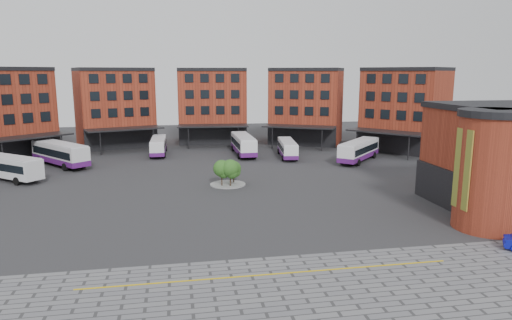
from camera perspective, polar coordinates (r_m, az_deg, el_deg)
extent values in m
plane|color=#28282B|center=(45.11, -4.30, -6.86)|extent=(160.00, 160.00, 0.00)
cube|color=gold|center=(32.46, 1.96, -14.07)|extent=(26.00, 0.15, 0.02)
cube|color=maroon|center=(84.48, -29.01, 4.96)|extent=(16.35, 16.13, 14.00)
cube|color=black|center=(80.63, -27.31, 1.31)|extent=(10.00, 9.07, 4.00)
cube|color=black|center=(79.72, -27.70, 6.40)|extent=(8.60, 7.77, 8.00)
cube|color=black|center=(78.25, -26.70, 2.58)|extent=(12.61, 11.97, 0.25)
cylinder|color=black|center=(75.07, -29.09, 0.52)|extent=(0.20, 0.20, 4.00)
cylinder|color=black|center=(78.98, -23.05, 1.48)|extent=(0.20, 0.20, 4.00)
cube|color=maroon|center=(90.14, -17.26, 6.12)|extent=(15.55, 13.69, 14.00)
cube|color=black|center=(85.95, -16.39, 2.60)|extent=(12.45, 4.71, 4.00)
cube|color=black|center=(89.89, -17.52, 10.76)|extent=(15.65, 13.97, 0.60)
cube|color=black|center=(85.07, -16.62, 7.39)|extent=(10.87, 3.87, 8.00)
cube|color=black|center=(83.42, -16.10, 3.77)|extent=(13.72, 8.39, 0.25)
cylinder|color=black|center=(81.03, -18.86, 1.98)|extent=(0.20, 0.20, 4.00)
cylinder|color=black|center=(83.09, -12.69, 2.51)|extent=(0.20, 0.20, 4.00)
cube|color=maroon|center=(92.20, -5.47, 6.66)|extent=(13.67, 10.88, 14.00)
cube|color=black|center=(87.89, -5.37, 3.17)|extent=(13.00, 1.41, 4.00)
cube|color=black|center=(91.96, -5.55, 11.20)|extent=(13.69, 11.18, 0.60)
cube|color=black|center=(87.02, -5.45, 7.86)|extent=(11.42, 0.95, 8.00)
cube|color=black|center=(85.31, -5.37, 4.29)|extent=(13.28, 5.30, 0.25)
cylinder|color=black|center=(83.84, -8.44, 2.73)|extent=(0.20, 0.20, 4.00)
cylinder|color=black|center=(83.96, -2.22, 2.85)|extent=(0.20, 0.20, 4.00)
cube|color=maroon|center=(90.58, 6.33, 6.56)|extent=(16.12, 14.81, 14.00)
cube|color=black|center=(86.37, 5.67, 3.03)|extent=(11.81, 6.35, 4.00)
cube|color=black|center=(90.34, 6.43, 11.19)|extent=(16.26, 15.08, 0.60)
cube|color=black|center=(85.49, 5.73, 7.80)|extent=(10.26, 5.33, 8.00)
cube|color=black|center=(83.83, 5.38, 4.18)|extent=(13.58, 9.82, 0.25)
cylinder|color=black|center=(83.38, 2.04, 2.80)|extent=(0.20, 0.20, 4.00)
cylinder|color=black|center=(81.55, 8.24, 2.51)|extent=(0.20, 0.20, 4.00)
cube|color=maroon|center=(85.35, 18.13, 5.83)|extent=(16.02, 16.39, 14.00)
cube|color=black|center=(81.45, 16.64, 2.15)|extent=(8.74, 10.28, 4.00)
cube|color=black|center=(85.09, 18.42, 10.73)|extent=(16.25, 16.58, 0.60)
cube|color=black|center=(80.55, 16.86, 7.20)|extent=(7.47, 8.86, 8.00)
cube|color=black|center=(79.05, 16.04, 3.40)|extent=(11.73, 12.79, 0.25)
cylinder|color=black|center=(79.65, 12.45, 2.17)|extent=(0.20, 0.20, 4.00)
cylinder|color=black|center=(75.96, 18.54, 1.44)|extent=(0.20, 0.20, 4.00)
cube|color=black|center=(50.35, 22.88, -3.45)|extent=(0.40, 12.00, 4.00)
cylinder|color=maroon|center=(45.01, 27.38, -1.53)|extent=(6.00, 6.00, 10.00)
cylinder|color=black|center=(44.29, 27.98, 5.19)|extent=(6.40, 6.40, 0.60)
cube|color=orange|center=(43.22, 24.38, -1.07)|extent=(0.12, 2.20, 7.00)
cylinder|color=gray|center=(56.78, -3.54, -3.06)|extent=(4.40, 4.40, 0.12)
cylinder|color=#332114|center=(55.95, -4.29, -2.50)|extent=(0.14, 0.14, 1.60)
sphere|color=#244F1A|center=(55.63, -4.31, -1.06)|extent=(2.08, 2.08, 2.08)
sphere|color=#244F1A|center=(55.61, -4.08, -1.57)|extent=(1.45, 1.45, 1.45)
cylinder|color=#332114|center=(57.31, -2.82, -2.28)|extent=(0.14, 0.14, 1.37)
sphere|color=#244F1A|center=(57.04, -2.83, -1.07)|extent=(1.92, 1.92, 1.92)
sphere|color=#244F1A|center=(57.01, -2.61, -1.50)|extent=(1.34, 1.34, 1.34)
cylinder|color=#332114|center=(55.66, -3.22, -2.54)|extent=(0.14, 0.14, 1.64)
sphere|color=#244F1A|center=(55.34, -3.24, -1.05)|extent=(2.18, 2.18, 2.18)
sphere|color=#244F1A|center=(55.32, -3.01, -1.58)|extent=(1.52, 1.52, 1.52)
cube|color=silver|center=(67.03, -28.64, -0.70)|extent=(10.32, 9.08, 2.50)
cube|color=black|center=(67.00, -28.66, -0.55)|extent=(9.66, 8.56, 0.97)
cube|color=silver|center=(66.82, -28.74, 0.40)|extent=(9.91, 8.72, 0.12)
cylinder|color=black|center=(70.94, -29.25, -1.25)|extent=(0.99, 0.88, 1.02)
cylinder|color=black|center=(63.63, -27.76, -2.37)|extent=(0.99, 0.88, 1.02)
cylinder|color=black|center=(65.01, -25.89, -1.95)|extent=(0.99, 0.88, 1.02)
cube|color=silver|center=(73.72, -23.30, 0.83)|extent=(10.00, 11.32, 2.75)
cube|color=black|center=(73.69, -23.31, 0.98)|extent=(9.42, 10.59, 1.07)
cube|color=silver|center=(73.50, -23.38, 1.93)|extent=(9.60, 10.87, 0.13)
cube|color=black|center=(79.12, -25.28, 1.50)|extent=(1.92, 1.61, 1.23)
cube|color=#56186F|center=(73.88, -23.24, 0.08)|extent=(10.05, 11.38, 0.79)
cylinder|color=black|center=(76.91, -25.47, -0.04)|extent=(0.97, 1.08, 1.12)
cylinder|color=black|center=(78.06, -23.60, 0.26)|extent=(0.97, 1.08, 1.12)
cylinder|color=black|center=(69.86, -22.79, -0.83)|extent=(0.97, 1.08, 1.12)
cylinder|color=black|center=(71.13, -20.79, -0.50)|extent=(0.97, 1.08, 1.12)
cube|color=white|center=(78.96, -12.11, 1.83)|extent=(2.48, 10.12, 2.24)
cube|color=black|center=(78.93, -12.11, 1.94)|extent=(2.53, 9.31, 0.87)
cube|color=silver|center=(78.79, -12.14, 2.67)|extent=(2.38, 9.71, 0.11)
cube|color=black|center=(83.80, -11.94, 2.49)|extent=(1.95, 0.16, 1.01)
cube|color=#56186F|center=(79.08, -12.08, 1.26)|extent=(2.52, 10.16, 0.64)
cylinder|color=black|center=(82.39, -12.76, 1.35)|extent=(0.29, 0.92, 0.92)
cylinder|color=black|center=(82.27, -11.17, 1.40)|extent=(0.29, 0.92, 0.92)
cylinder|color=black|center=(76.05, -13.05, 0.56)|extent=(0.29, 0.92, 0.92)
cylinder|color=black|center=(75.92, -11.33, 0.61)|extent=(0.29, 0.92, 0.92)
cube|color=white|center=(77.06, -1.59, 2.05)|extent=(2.74, 11.72, 2.61)
cube|color=black|center=(77.03, -1.59, 2.18)|extent=(2.80, 10.78, 1.01)
cube|color=silver|center=(76.87, -1.60, 3.05)|extent=(2.63, 11.25, 0.13)
cube|color=black|center=(82.65, -2.21, 2.81)|extent=(2.26, 0.14, 1.17)
cube|color=#56186F|center=(77.21, -1.59, 1.37)|extent=(2.78, 11.76, 0.74)
cylinder|color=black|center=(80.75, -2.93, 1.47)|extent=(0.33, 1.07, 1.06)
cylinder|color=black|center=(81.14, -1.07, 1.53)|extent=(0.33, 1.07, 1.06)
cylinder|color=black|center=(73.44, -2.15, 0.53)|extent=(0.33, 1.07, 1.06)
cylinder|color=black|center=(73.87, -0.11, 0.60)|extent=(0.33, 1.07, 1.06)
cube|color=white|center=(74.89, 3.95, 1.54)|extent=(3.44, 10.06, 2.20)
cube|color=black|center=(74.86, 3.95, 1.66)|extent=(3.40, 9.29, 0.85)
cube|color=silver|center=(74.71, 3.96, 2.40)|extent=(3.30, 9.66, 0.11)
cube|color=black|center=(79.60, 3.53, 2.25)|extent=(1.91, 0.35, 0.99)
cube|color=#56186F|center=(75.02, 3.94, 0.95)|extent=(3.48, 10.11, 0.63)
cylinder|color=black|center=(78.05, 2.84, 1.08)|extent=(0.38, 0.92, 0.90)
cylinder|color=black|center=(78.31, 4.47, 1.09)|extent=(0.38, 0.92, 0.90)
cylinder|color=black|center=(71.87, 3.36, 0.22)|extent=(0.38, 0.92, 0.90)
cylinder|color=black|center=(72.15, 5.13, 0.24)|extent=(0.38, 0.92, 0.90)
cube|color=white|center=(73.17, 12.74, 1.28)|extent=(9.69, 10.26, 2.56)
cube|color=black|center=(73.14, 12.75, 1.42)|extent=(9.11, 9.62, 0.99)
cube|color=silver|center=(72.97, 12.79, 2.32)|extent=(9.30, 9.85, 0.13)
cube|color=black|center=(78.43, 14.14, 2.03)|extent=(1.72, 1.59, 1.15)
cube|color=#56186F|center=(73.32, 12.71, 0.58)|extent=(9.75, 10.32, 0.73)
cylinder|color=black|center=(77.25, 12.71, 0.78)|extent=(0.94, 0.98, 1.05)
cylinder|color=black|center=(76.43, 14.55, 0.59)|extent=(0.94, 0.98, 1.05)
cylinder|color=black|center=(70.45, 10.69, -0.10)|extent=(0.94, 0.98, 1.05)
cylinder|color=black|center=(69.56, 12.68, -0.32)|extent=(0.94, 0.98, 1.05)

